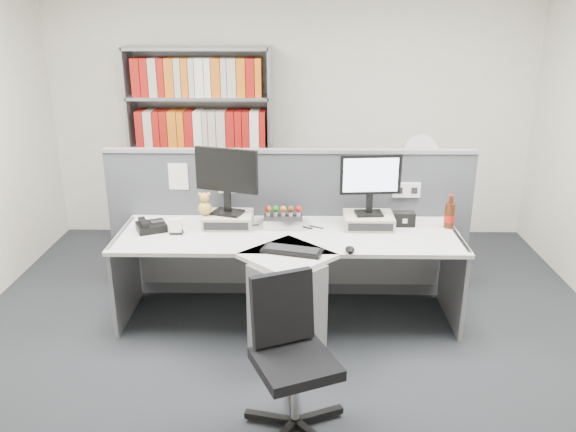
{
  "coord_description": "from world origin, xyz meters",
  "views": [
    {
      "loc": [
        0.07,
        -3.29,
        2.32
      ],
      "look_at": [
        0.0,
        0.65,
        0.92
      ],
      "focal_mm": 36.17,
      "sensor_mm": 36.0,
      "label": 1
    }
  ],
  "objects_px": {
    "filing_cabinet": "(414,226)",
    "shelving_unit": "(202,151)",
    "desk_fan": "(420,156)",
    "desktop_pc": "(283,220)",
    "monitor_left": "(227,175)",
    "desk_phone": "(151,226)",
    "monitor_right": "(370,179)",
    "desk": "(288,278)",
    "cola_bottle": "(450,215)",
    "speaker": "(404,219)",
    "desk_calendar": "(176,227)",
    "mouse": "(350,250)",
    "office_chair": "(291,351)",
    "keyboard": "(292,250)"
  },
  "relations": [
    {
      "from": "keyboard",
      "to": "desk_fan",
      "type": "xyz_separation_m",
      "value": [
        1.17,
        1.54,
        0.31
      ]
    },
    {
      "from": "desk",
      "to": "monitor_left",
      "type": "relative_size",
      "value": 5.0
    },
    {
      "from": "filing_cabinet",
      "to": "shelving_unit",
      "type": "bearing_deg",
      "value": 167.93
    },
    {
      "from": "desk_phone",
      "to": "shelving_unit",
      "type": "bearing_deg",
      "value": 84.2
    },
    {
      "from": "desktop_pc",
      "to": "keyboard",
      "type": "distance_m",
      "value": 0.55
    },
    {
      "from": "mouse",
      "to": "desk_calendar",
      "type": "distance_m",
      "value": 1.33
    },
    {
      "from": "keyboard",
      "to": "cola_bottle",
      "type": "height_order",
      "value": "cola_bottle"
    },
    {
      "from": "desktop_pc",
      "to": "filing_cabinet",
      "type": "relative_size",
      "value": 0.43
    },
    {
      "from": "monitor_left",
      "to": "desk_phone",
      "type": "height_order",
      "value": "monitor_left"
    },
    {
      "from": "monitor_left",
      "to": "mouse",
      "type": "distance_m",
      "value": 1.12
    },
    {
      "from": "monitor_right",
      "to": "desk_calendar",
      "type": "height_order",
      "value": "monitor_right"
    },
    {
      "from": "keyboard",
      "to": "desk_calendar",
      "type": "xyz_separation_m",
      "value": [
        -0.88,
        0.34,
        0.04
      ]
    },
    {
      "from": "desk_fan",
      "to": "office_chair",
      "type": "bearing_deg",
      "value": -115.79
    },
    {
      "from": "speaker",
      "to": "office_chair",
      "type": "height_order",
      "value": "office_chair"
    },
    {
      "from": "speaker",
      "to": "cola_bottle",
      "type": "bearing_deg",
      "value": -6.0
    },
    {
      "from": "cola_bottle",
      "to": "desk_fan",
      "type": "xyz_separation_m",
      "value": [
        -0.05,
        1.02,
        0.22
      ]
    },
    {
      "from": "speaker",
      "to": "shelving_unit",
      "type": "bearing_deg",
      "value": 141.44
    },
    {
      "from": "shelving_unit",
      "to": "speaker",
      "type": "bearing_deg",
      "value": -38.56
    },
    {
      "from": "mouse",
      "to": "desk_fan",
      "type": "relative_size",
      "value": 0.19
    },
    {
      "from": "desk",
      "to": "monitor_right",
      "type": "xyz_separation_m",
      "value": [
        0.62,
        0.38,
        0.65
      ]
    },
    {
      "from": "office_chair",
      "to": "cola_bottle",
      "type": "bearing_deg",
      "value": 48.81
    },
    {
      "from": "speaker",
      "to": "desk_fan",
      "type": "distance_m",
      "value": 1.07
    },
    {
      "from": "monitor_right",
      "to": "desk_fan",
      "type": "distance_m",
      "value": 1.17
    },
    {
      "from": "desk_fan",
      "to": "office_chair",
      "type": "relative_size",
      "value": 0.61
    },
    {
      "from": "desk_phone",
      "to": "desk_calendar",
      "type": "height_order",
      "value": "desk_calendar"
    },
    {
      "from": "monitor_left",
      "to": "filing_cabinet",
      "type": "xyz_separation_m",
      "value": [
        1.68,
        1.02,
        -0.78
      ]
    },
    {
      "from": "shelving_unit",
      "to": "office_chair",
      "type": "height_order",
      "value": "shelving_unit"
    },
    {
      "from": "desktop_pc",
      "to": "desk_calendar",
      "type": "xyz_separation_m",
      "value": [
        -0.81,
        -0.21,
        0.01
      ]
    },
    {
      "from": "monitor_right",
      "to": "filing_cabinet",
      "type": "relative_size",
      "value": 0.68
    },
    {
      "from": "monitor_left",
      "to": "desktop_pc",
      "type": "bearing_deg",
      "value": 3.11
    },
    {
      "from": "desk_phone",
      "to": "speaker",
      "type": "distance_m",
      "value": 1.97
    },
    {
      "from": "desk",
      "to": "desktop_pc",
      "type": "bearing_deg",
      "value": 96.1
    },
    {
      "from": "desk_calendar",
      "to": "filing_cabinet",
      "type": "xyz_separation_m",
      "value": [
        2.05,
        1.2,
        -0.42
      ]
    },
    {
      "from": "speaker",
      "to": "monitor_left",
      "type": "bearing_deg",
      "value": -178.89
    },
    {
      "from": "desktop_pc",
      "to": "desk_fan",
      "type": "height_order",
      "value": "desk_fan"
    },
    {
      "from": "monitor_left",
      "to": "shelving_unit",
      "type": "xyz_separation_m",
      "value": [
        -0.42,
        1.46,
        -0.15
      ]
    },
    {
      "from": "desk",
      "to": "mouse",
      "type": "xyz_separation_m",
      "value": [
        0.44,
        -0.13,
        0.28
      ]
    },
    {
      "from": "speaker",
      "to": "shelving_unit",
      "type": "distance_m",
      "value": 2.32
    },
    {
      "from": "mouse",
      "to": "cola_bottle",
      "type": "distance_m",
      "value": 0.96
    },
    {
      "from": "keyboard",
      "to": "filing_cabinet",
      "type": "relative_size",
      "value": 0.64
    },
    {
      "from": "desktop_pc",
      "to": "monitor_left",
      "type": "bearing_deg",
      "value": -176.89
    },
    {
      "from": "desktop_pc",
      "to": "desk_fan",
      "type": "bearing_deg",
      "value": 38.58
    },
    {
      "from": "cola_bottle",
      "to": "shelving_unit",
      "type": "height_order",
      "value": "shelving_unit"
    },
    {
      "from": "desktop_pc",
      "to": "desk",
      "type": "bearing_deg",
      "value": -83.9
    },
    {
      "from": "monitor_right",
      "to": "speaker",
      "type": "bearing_deg",
      "value": 5.46
    },
    {
      "from": "filing_cabinet",
      "to": "desk_fan",
      "type": "xyz_separation_m",
      "value": [
        0.0,
        -0.0,
        0.69
      ]
    },
    {
      "from": "desk",
      "to": "desk_phone",
      "type": "xyz_separation_m",
      "value": [
        -1.06,
        0.27,
        0.3
      ]
    },
    {
      "from": "desktop_pc",
      "to": "cola_bottle",
      "type": "bearing_deg",
      "value": -1.46
    },
    {
      "from": "speaker",
      "to": "desk_calendar",
      "type": "bearing_deg",
      "value": -173.23
    },
    {
      "from": "desk",
      "to": "desktop_pc",
      "type": "xyz_separation_m",
      "value": [
        -0.04,
        0.41,
        0.3
      ]
    }
  ]
}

